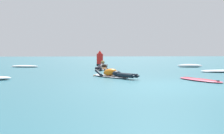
{
  "coord_description": "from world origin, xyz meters",
  "views": [
    {
      "loc": [
        -2.92,
        -7.38,
        0.93
      ],
      "look_at": [
        -0.99,
        5.58,
        0.27
      ],
      "focal_mm": 44.71,
      "sensor_mm": 36.0,
      "label": 1
    }
  ],
  "objects_px": {
    "surfer_near": "(113,74)",
    "surfer_far": "(101,67)",
    "drifting_surfboard": "(200,80)",
    "channel_marker_buoy": "(100,59)"
  },
  "relations": [
    {
      "from": "surfer_near",
      "to": "surfer_far",
      "type": "height_order",
      "value": "same"
    },
    {
      "from": "drifting_surfboard",
      "to": "surfer_far",
      "type": "bearing_deg",
      "value": 110.9
    },
    {
      "from": "surfer_near",
      "to": "surfer_far",
      "type": "relative_size",
      "value": 0.9
    },
    {
      "from": "surfer_near",
      "to": "surfer_far",
      "type": "distance_m",
      "value": 5.1
    },
    {
      "from": "surfer_far",
      "to": "drifting_surfboard",
      "type": "relative_size",
      "value": 1.28
    },
    {
      "from": "surfer_far",
      "to": "surfer_near",
      "type": "bearing_deg",
      "value": -91.51
    },
    {
      "from": "surfer_far",
      "to": "drifting_surfboard",
      "type": "bearing_deg",
      "value": -69.1
    },
    {
      "from": "surfer_near",
      "to": "channel_marker_buoy",
      "type": "height_order",
      "value": "channel_marker_buoy"
    },
    {
      "from": "drifting_surfboard",
      "to": "surfer_near",
      "type": "bearing_deg",
      "value": 148.37
    },
    {
      "from": "drifting_surfboard",
      "to": "channel_marker_buoy",
      "type": "bearing_deg",
      "value": 100.19
    }
  ]
}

